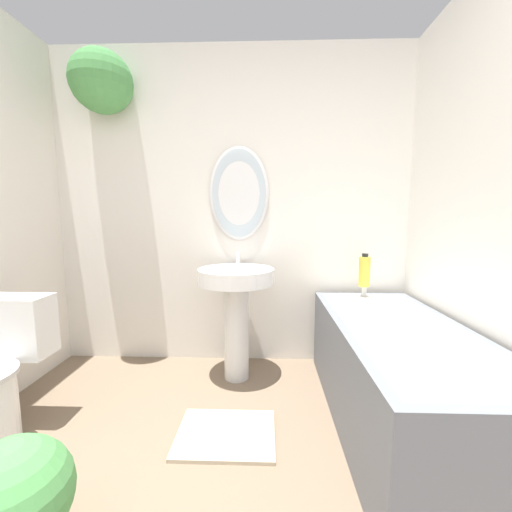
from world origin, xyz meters
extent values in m
cube|color=silver|center=(0.00, 2.25, 1.20)|extent=(2.81, 0.06, 2.40)
ellipsoid|color=silver|center=(0.06, 2.20, 1.32)|extent=(0.45, 0.02, 0.70)
ellipsoid|color=silver|center=(0.06, 2.19, 1.32)|extent=(0.41, 0.01, 0.66)
cylinder|color=#47474C|center=(-0.89, 2.09, 2.18)|extent=(0.19, 0.19, 0.11)
sphere|color=#4C934C|center=(-0.89, 2.09, 2.09)|extent=(0.43, 0.43, 0.43)
cube|color=white|center=(-1.09, 1.36, 0.56)|extent=(0.39, 0.18, 0.32)
cylinder|color=white|center=(0.06, 1.91, 0.34)|extent=(0.18, 0.18, 0.69)
cylinder|color=white|center=(0.06, 1.91, 0.74)|extent=(0.53, 0.53, 0.10)
cylinder|color=silver|center=(0.06, 2.06, 0.84)|extent=(0.02, 0.02, 0.10)
cube|color=slate|center=(0.99, 1.42, 0.28)|extent=(0.68, 1.50, 0.56)
cube|color=white|center=(0.99, 1.42, 0.55)|extent=(0.58, 1.40, 0.04)
cylinder|color=silver|center=(0.99, 2.07, 0.60)|extent=(0.04, 0.04, 0.08)
cylinder|color=gold|center=(0.97, 2.03, 0.75)|extent=(0.08, 0.08, 0.21)
cylinder|color=black|center=(0.97, 2.03, 0.87)|extent=(0.04, 0.04, 0.02)
sphere|color=#4C934C|center=(-0.51, 0.63, 0.28)|extent=(0.35, 0.35, 0.35)
cube|color=#B7A88E|center=(0.06, 1.30, 0.01)|extent=(0.51, 0.39, 0.02)
camera|label=1|loc=(0.27, -0.21, 1.14)|focal=22.00mm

